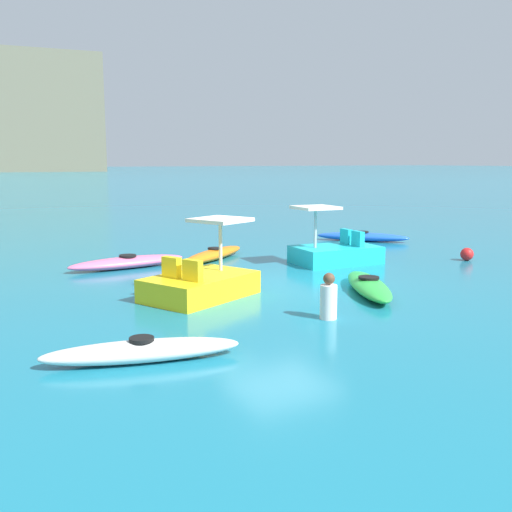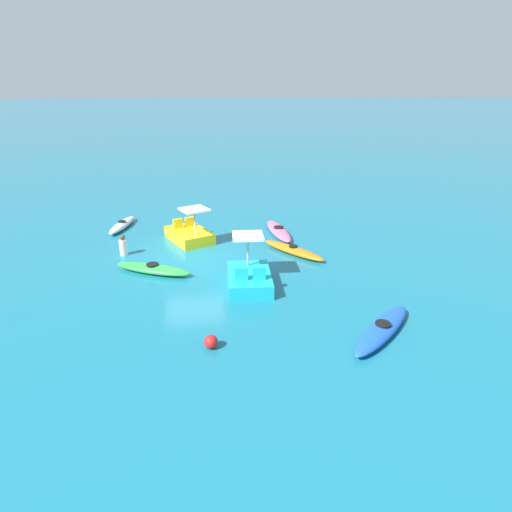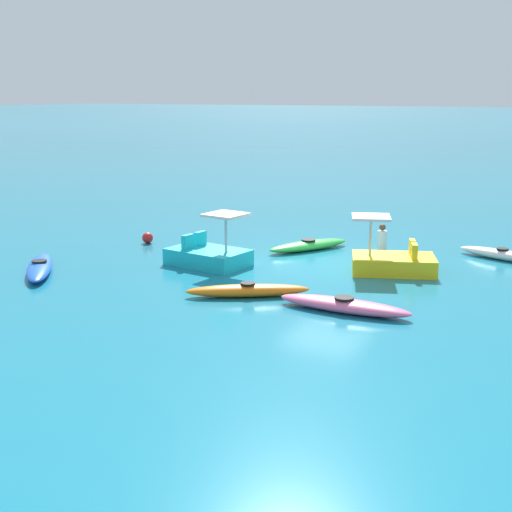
% 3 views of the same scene
% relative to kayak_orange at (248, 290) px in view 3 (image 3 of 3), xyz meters
% --- Properties ---
extents(ground_plane, '(600.00, 600.00, 0.00)m').
position_rel_kayak_orange_xyz_m(ground_plane, '(-0.24, -4.25, -0.16)').
color(ground_plane, '#19728C').
extents(kayak_orange, '(2.97, 2.35, 0.37)m').
position_rel_kayak_orange_xyz_m(kayak_orange, '(0.00, 0.00, 0.00)').
color(kayak_orange, orange).
rests_on(kayak_orange, ground_plane).
extents(kayak_white, '(2.98, 1.28, 0.37)m').
position_rel_kayak_orange_xyz_m(kayak_white, '(-4.78, -7.68, 0.00)').
color(kayak_white, white).
rests_on(kayak_white, ground_plane).
extents(kayak_pink, '(3.38, 0.97, 0.37)m').
position_rel_kayak_orange_xyz_m(kayak_pink, '(-2.68, -0.09, 0.00)').
color(kayak_pink, pink).
rests_on(kayak_pink, ground_plane).
extents(kayak_green, '(2.09, 3.10, 0.37)m').
position_rel_kayak_orange_xyz_m(kayak_green, '(1.14, -5.74, 0.00)').
color(kayak_green, green).
rests_on(kayak_green, ground_plane).
extents(kayak_blue, '(2.83, 2.91, 0.37)m').
position_rel_kayak_orange_xyz_m(kayak_blue, '(6.56, 1.05, 0.00)').
color(kayak_blue, blue).
rests_on(kayak_blue, ground_plane).
extents(pedal_boat_cyan, '(2.54, 1.67, 1.68)m').
position_rel_kayak_orange_xyz_m(pedal_boat_cyan, '(2.81, -2.27, 0.17)').
color(pedal_boat_cyan, '#19B7C6').
rests_on(pedal_boat_cyan, ground_plane).
extents(pedal_boat_yellow, '(2.80, 2.35, 1.68)m').
position_rel_kayak_orange_xyz_m(pedal_boat_yellow, '(-2.36, -4.33, 0.17)').
color(pedal_boat_yellow, yellow).
rests_on(pedal_boat_yellow, ground_plane).
extents(buoy_red, '(0.38, 0.38, 0.38)m').
position_rel_kayak_orange_xyz_m(buoy_red, '(6.52, -3.82, 0.03)').
color(buoy_red, red).
rests_on(buoy_red, ground_plane).
extents(person_near_shore, '(0.45, 0.45, 0.88)m').
position_rel_kayak_orange_xyz_m(person_near_shore, '(-0.97, -7.09, 0.22)').
color(person_near_shore, silver).
rests_on(person_near_shore, ground_plane).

